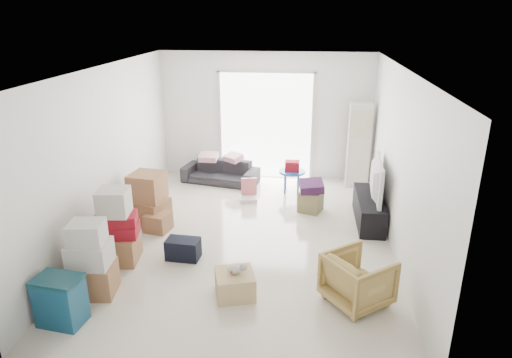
{
  "coord_description": "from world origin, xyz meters",
  "views": [
    {
      "loc": [
        0.87,
        -6.54,
        3.47
      ],
      "look_at": [
        0.1,
        0.2,
        0.96
      ],
      "focal_mm": 32.0,
      "sensor_mm": 36.0,
      "label": 1
    }
  ],
  "objects_px": {
    "armchair": "(358,277)",
    "sofa": "(220,168)",
    "ac_tower": "(359,145)",
    "television": "(370,193)",
    "kids_table": "(292,170)",
    "wood_crate": "(235,284)",
    "storage_bins": "(60,300)",
    "tv_console": "(369,209)",
    "ottoman": "(311,201)"
  },
  "relations": [
    {
      "from": "television",
      "to": "armchair",
      "type": "distance_m",
      "value": 2.45
    },
    {
      "from": "tv_console",
      "to": "ottoman",
      "type": "relative_size",
      "value": 3.66
    },
    {
      "from": "tv_console",
      "to": "armchair",
      "type": "height_order",
      "value": "armchair"
    },
    {
      "from": "television",
      "to": "kids_table",
      "type": "relative_size",
      "value": 1.77
    },
    {
      "from": "ottoman",
      "to": "wood_crate",
      "type": "xyz_separation_m",
      "value": [
        -0.97,
        -2.78,
        -0.03
      ]
    },
    {
      "from": "storage_bins",
      "to": "wood_crate",
      "type": "xyz_separation_m",
      "value": [
        1.93,
        0.78,
        -0.14
      ]
    },
    {
      "from": "ac_tower",
      "to": "television",
      "type": "bearing_deg",
      "value": -88.4
    },
    {
      "from": "television",
      "to": "kids_table",
      "type": "distance_m",
      "value": 1.87
    },
    {
      "from": "armchair",
      "to": "kids_table",
      "type": "relative_size",
      "value": 1.11
    },
    {
      "from": "armchair",
      "to": "kids_table",
      "type": "bearing_deg",
      "value": -22.91
    },
    {
      "from": "sofa",
      "to": "ottoman",
      "type": "xyz_separation_m",
      "value": [
        1.92,
        -1.28,
        -0.12
      ]
    },
    {
      "from": "storage_bins",
      "to": "kids_table",
      "type": "relative_size",
      "value": 0.93
    },
    {
      "from": "tv_console",
      "to": "armchair",
      "type": "relative_size",
      "value": 1.92
    },
    {
      "from": "armchair",
      "to": "ottoman",
      "type": "bearing_deg",
      "value": -25.8
    },
    {
      "from": "sofa",
      "to": "wood_crate",
      "type": "xyz_separation_m",
      "value": [
        0.95,
        -4.06,
        -0.15
      ]
    },
    {
      "from": "storage_bins",
      "to": "armchair",
      "type": "bearing_deg",
      "value": 12.97
    },
    {
      "from": "sofa",
      "to": "kids_table",
      "type": "bearing_deg",
      "value": -2.09
    },
    {
      "from": "tv_console",
      "to": "television",
      "type": "height_order",
      "value": "television"
    },
    {
      "from": "wood_crate",
      "to": "television",
      "type": "bearing_deg",
      "value": 50.96
    },
    {
      "from": "television",
      "to": "storage_bins",
      "type": "xyz_separation_m",
      "value": [
        -3.9,
        -3.21,
        -0.24
      ]
    },
    {
      "from": "sofa",
      "to": "kids_table",
      "type": "relative_size",
      "value": 2.46
    },
    {
      "from": "tv_console",
      "to": "kids_table",
      "type": "xyz_separation_m",
      "value": [
        -1.39,
        1.26,
        0.23
      ]
    },
    {
      "from": "ottoman",
      "to": "tv_console",
      "type": "bearing_deg",
      "value": -19.54
    },
    {
      "from": "ottoman",
      "to": "television",
      "type": "bearing_deg",
      "value": -19.54
    },
    {
      "from": "armchair",
      "to": "sofa",
      "type": "bearing_deg",
      "value": -5.92
    },
    {
      "from": "ac_tower",
      "to": "television",
      "type": "height_order",
      "value": "ac_tower"
    },
    {
      "from": "ottoman",
      "to": "kids_table",
      "type": "xyz_separation_m",
      "value": [
        -0.39,
        0.9,
        0.28
      ]
    },
    {
      "from": "ac_tower",
      "to": "sofa",
      "type": "bearing_deg",
      "value": -177.01
    },
    {
      "from": "tv_console",
      "to": "sofa",
      "type": "distance_m",
      "value": 3.35
    },
    {
      "from": "sofa",
      "to": "wood_crate",
      "type": "relative_size",
      "value": 3.35
    },
    {
      "from": "wood_crate",
      "to": "kids_table",
      "type": "bearing_deg",
      "value": 81.01
    },
    {
      "from": "ac_tower",
      "to": "tv_console",
      "type": "xyz_separation_m",
      "value": [
        0.05,
        -1.79,
        -0.64
      ]
    },
    {
      "from": "television",
      "to": "wood_crate",
      "type": "height_order",
      "value": "television"
    },
    {
      "from": "ac_tower",
      "to": "television",
      "type": "xyz_separation_m",
      "value": [
        0.05,
        -1.79,
        -0.33
      ]
    },
    {
      "from": "ac_tower",
      "to": "wood_crate",
      "type": "distance_m",
      "value": 4.69
    },
    {
      "from": "armchair",
      "to": "wood_crate",
      "type": "bearing_deg",
      "value": 53.03
    },
    {
      "from": "armchair",
      "to": "ottoman",
      "type": "height_order",
      "value": "armchair"
    },
    {
      "from": "storage_bins",
      "to": "ottoman",
      "type": "bearing_deg",
      "value": 50.89
    },
    {
      "from": "sofa",
      "to": "storage_bins",
      "type": "relative_size",
      "value": 2.66
    },
    {
      "from": "television",
      "to": "sofa",
      "type": "height_order",
      "value": "sofa"
    },
    {
      "from": "armchair",
      "to": "kids_table",
      "type": "xyz_separation_m",
      "value": [
        -0.97,
        3.67,
        0.1
      ]
    },
    {
      "from": "ac_tower",
      "to": "ottoman",
      "type": "bearing_deg",
      "value": -123.59
    },
    {
      "from": "sofa",
      "to": "armchair",
      "type": "bearing_deg",
      "value": -46.51
    },
    {
      "from": "tv_console",
      "to": "television",
      "type": "relative_size",
      "value": 1.2
    },
    {
      "from": "armchair",
      "to": "ottoman",
      "type": "distance_m",
      "value": 2.83
    },
    {
      "from": "storage_bins",
      "to": "kids_table",
      "type": "height_order",
      "value": "kids_table"
    },
    {
      "from": "kids_table",
      "to": "wood_crate",
      "type": "height_order",
      "value": "kids_table"
    },
    {
      "from": "tv_console",
      "to": "armchair",
      "type": "bearing_deg",
      "value": -99.87
    },
    {
      "from": "tv_console",
      "to": "storage_bins",
      "type": "xyz_separation_m",
      "value": [
        -3.9,
        -3.21,
        0.07
      ]
    },
    {
      "from": "armchair",
      "to": "ottoman",
      "type": "relative_size",
      "value": 1.9
    }
  ]
}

